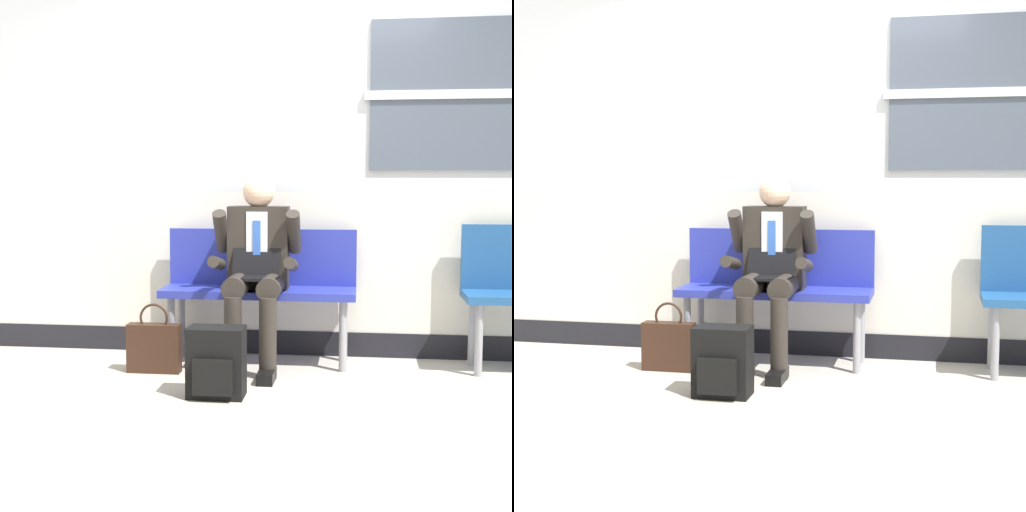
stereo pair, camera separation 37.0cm
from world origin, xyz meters
TOP-DOWN VIEW (x-y plane):
  - ground_plane at (0.00, 0.00)m, footprint 18.00×18.00m
  - station_wall at (0.01, 0.75)m, footprint 6.74×0.17m
  - bench_with_person at (-0.02, 0.47)m, footprint 1.30×0.42m
  - person_seated at (-0.02, 0.27)m, footprint 0.57×0.70m
  - backpack at (-0.15, -0.44)m, footprint 0.32×0.24m
  - handbag at (-0.65, 0.07)m, footprint 0.34×0.10m

SIDE VIEW (x-z plane):
  - ground_plane at x=0.00m, z-range 0.00..0.00m
  - handbag at x=-0.65m, z-range -0.06..0.39m
  - backpack at x=-0.15m, z-range 0.00..0.40m
  - bench_with_person at x=-0.02m, z-range 0.10..1.00m
  - person_seated at x=-0.02m, z-range 0.05..1.31m
  - station_wall at x=0.01m, z-range -0.01..2.89m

